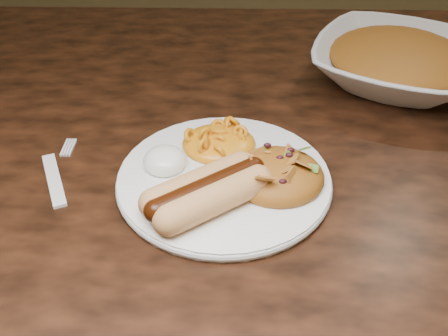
{
  "coord_description": "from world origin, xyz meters",
  "views": [
    {
      "loc": [
        0.09,
        -0.56,
        1.14
      ],
      "look_at": [
        0.08,
        -0.09,
        0.77
      ],
      "focal_mm": 42.0,
      "sensor_mm": 36.0,
      "label": 1
    }
  ],
  "objects_px": {
    "table": "(168,193)",
    "serving_bowl": "(397,65)",
    "plate": "(224,179)",
    "fork": "(54,180)"
  },
  "relations": [
    {
      "from": "plate",
      "to": "serving_bowl",
      "type": "xyz_separation_m",
      "value": [
        0.25,
        0.25,
        0.02
      ]
    },
    {
      "from": "table",
      "to": "plate",
      "type": "height_order",
      "value": "plate"
    },
    {
      "from": "table",
      "to": "serving_bowl",
      "type": "xyz_separation_m",
      "value": [
        0.33,
        0.16,
        0.12
      ]
    },
    {
      "from": "table",
      "to": "fork",
      "type": "distance_m",
      "value": 0.18
    },
    {
      "from": "table",
      "to": "serving_bowl",
      "type": "height_order",
      "value": "serving_bowl"
    },
    {
      "from": "serving_bowl",
      "to": "plate",
      "type": "bearing_deg",
      "value": -135.85
    },
    {
      "from": "table",
      "to": "serving_bowl",
      "type": "relative_size",
      "value": 6.51
    },
    {
      "from": "table",
      "to": "fork",
      "type": "relative_size",
      "value": 11.23
    },
    {
      "from": "plate",
      "to": "serving_bowl",
      "type": "bearing_deg",
      "value": 44.15
    },
    {
      "from": "table",
      "to": "serving_bowl",
      "type": "distance_m",
      "value": 0.39
    }
  ]
}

